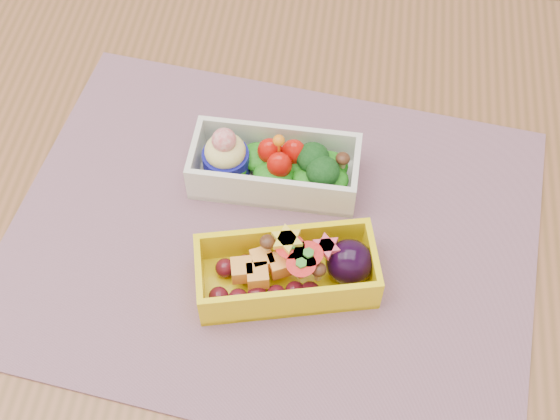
# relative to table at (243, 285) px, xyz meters

# --- Properties ---
(table) EXTENTS (1.20, 0.80, 0.75)m
(table) POSITION_rel_table_xyz_m (0.00, 0.00, 0.00)
(table) COLOR brown
(table) RESTS_ON ground
(placemat) EXTENTS (0.56, 0.45, 0.00)m
(placemat) POSITION_rel_table_xyz_m (0.03, 0.01, 0.10)
(placemat) COLOR gray
(placemat) RESTS_ON table
(bento_white) EXTENTS (0.17, 0.08, 0.07)m
(bento_white) POSITION_rel_table_xyz_m (0.03, 0.07, 0.13)
(bento_white) COLOR silver
(bento_white) RESTS_ON placemat
(bento_yellow) EXTENTS (0.18, 0.11, 0.06)m
(bento_yellow) POSITION_rel_table_xyz_m (0.06, -0.04, 0.13)
(bento_yellow) COLOR yellow
(bento_yellow) RESTS_ON placemat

